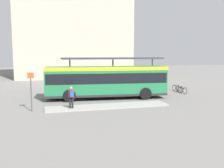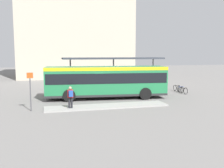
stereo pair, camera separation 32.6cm
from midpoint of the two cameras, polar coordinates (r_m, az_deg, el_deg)
The scene contains 12 objects.
ground_plane at distance 23.34m, azimuth -0.91°, elevation -3.30°, with size 120.00×120.00×0.00m, color slate.
curb_island at distance 19.60m, azimuth -0.63°, elevation -5.09°, with size 9.62×1.80×0.12m.
city_bus at distance 23.10m, azimuth -0.89°, elevation 0.96°, with size 11.21×3.62×2.97m.
pedestrian_waiting at distance 18.67m, azimuth -8.99°, elevation -2.70°, with size 0.41×0.44×1.62m.
bicycle_black at distance 27.16m, azimuth 16.23°, elevation -1.38°, with size 0.48×1.62×0.70m.
bicycle_blue at distance 27.94m, azimuth 15.61°, elevation -1.11°, with size 0.48×1.69×0.73m.
bicycle_white at distance 28.71m, azimuth 14.95°, elevation -0.94°, with size 0.48×1.54×0.66m.
station_shelter at distance 28.04m, azimuth 0.68°, elevation 5.71°, with size 11.30×2.66×3.73m.
potted_planter_near_shelter at distance 25.82m, azimuth -3.02°, elevation -0.76°, with size 0.97×0.97×1.36m.
potted_planter_far_side at distance 26.67m, azimuth 5.88°, elevation -0.79°, with size 0.76×0.76×1.12m.
platform_sign at distance 18.87m, azimuth -17.69°, elevation -1.27°, with size 0.44×0.08×2.80m.
station_building at distance 47.80m, azimuth -8.50°, elevation 13.47°, with size 19.51×12.98×19.34m.
Camera 2 is at (-5.28, -22.36, 4.13)m, focal length 40.00 mm.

